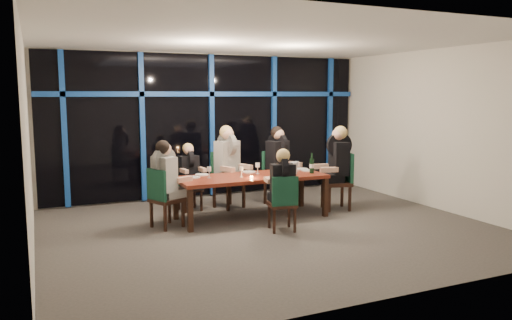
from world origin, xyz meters
The scene contains 29 objects.
room centered at (0.00, 0.00, 2.02)m, with size 7.04×7.00×3.02m.
window_wall centered at (0.01, 2.93, 1.55)m, with size 6.86×0.43×2.94m.
dining_table centered at (0.00, 0.80, 0.68)m, with size 2.60×1.00×0.75m.
chair_far_left centered at (-0.83, 1.85, 0.48)m, with size 0.44×0.44×0.86m.
chair_far_mid centered at (-0.11, 1.79, 0.60)m, with size 0.64×0.64×1.07m.
chair_far_right centered at (0.92, 1.71, 0.58)m, with size 0.63×0.63×1.05m.
chair_end_left centered at (-1.58, 0.75, 0.55)m, with size 0.60×0.60×0.98m.
chair_end_right centered at (1.81, 0.73, 0.60)m, with size 0.60×0.60×1.07m.
chair_near_mid centered at (0.10, -0.22, 0.50)m, with size 0.49×0.49×0.90m.
diner_far_left centered at (-0.83, 1.78, 0.82)m, with size 0.45×0.56×0.84m.
diner_far_mid centered at (-0.08, 1.70, 1.02)m, with size 0.65×0.73×1.04m.
diner_far_right centered at (0.95, 1.63, 1.00)m, with size 0.65×0.72×1.02m.
diner_end_left centered at (-1.51, 0.79, 0.93)m, with size 0.67×0.61×0.95m.
diner_end_right centered at (1.72, 0.75, 1.02)m, with size 0.72×0.60×1.05m.
diner_near_mid centered at (0.12, -0.14, 0.86)m, with size 0.50×0.60×0.87m.
plate_far_left centered at (-0.76, 1.22, 0.76)m, with size 0.24×0.24×0.01m, color white.
plate_far_mid centered at (0.12, 1.17, 0.76)m, with size 0.24×0.24×0.01m, color white.
plate_far_right centered at (1.17, 1.11, 0.76)m, with size 0.24×0.24×0.01m, color white.
plate_end_left centered at (-0.99, 1.01, 0.76)m, with size 0.24×0.24×0.01m, color white.
plate_end_right centered at (1.17, 0.88, 0.76)m, with size 0.24×0.24×0.01m, color white.
plate_near_mid centered at (0.24, 0.41, 0.76)m, with size 0.24×0.24×0.01m, color white.
wine_bottle centered at (1.10, 0.61, 0.89)m, with size 0.08×0.08×0.36m.
water_pitcher centered at (0.75, 0.63, 0.86)m, with size 0.13×0.12×0.22m.
tea_light centered at (-0.10, 0.57, 0.77)m, with size 0.05×0.05×0.03m, color #F59B49.
wine_glass_a centered at (-0.21, 0.74, 0.88)m, with size 0.07×0.07×0.18m.
wine_glass_b centered at (0.19, 0.95, 0.89)m, with size 0.08×0.08×0.20m.
wine_glass_c centered at (0.51, 0.82, 0.87)m, with size 0.06×0.06×0.16m.
wine_glass_d centered at (-0.74, 0.88, 0.89)m, with size 0.07×0.07×0.19m.
wine_glass_e centered at (0.94, 0.88, 0.89)m, with size 0.07×0.07×0.19m.
Camera 1 is at (-3.41, -7.05, 2.16)m, focal length 35.00 mm.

